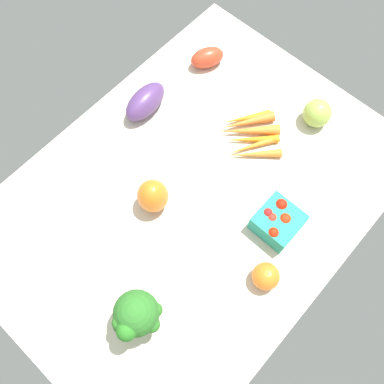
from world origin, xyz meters
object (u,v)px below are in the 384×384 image
broccoli_head (136,315)px  heirloom_tomato_orange (266,276)px  carrot_bunch (250,133)px  roma_tomato (207,58)px  berry_basket (278,221)px  heirloom_tomato_green (317,113)px  eggplant (145,102)px  bell_pepper_orange (153,196)px

broccoli_head → heirloom_tomato_orange: size_ratio=2.17×
carrot_bunch → roma_tomato: bearing=-112.8°
roma_tomato → heirloom_tomato_orange: size_ratio=1.51×
broccoli_head → heirloom_tomato_orange: 30.10cm
berry_basket → heirloom_tomato_green: (-30.53, -10.78, 0.44)cm
roma_tomato → berry_basket: berry_basket is taller
eggplant → roma_tomato: bearing=-9.7°
broccoli_head → heirloom_tomato_orange: broccoli_head is taller
heirloom_tomato_orange → bell_pepper_orange: bearing=-83.7°
bell_pepper_orange → heirloom_tomato_green: bell_pepper_orange is taller
bell_pepper_orange → heirloom_tomato_green: (-46.17, 15.07, -1.23)cm
carrot_bunch → eggplant: eggplant is taller
bell_pepper_orange → eggplant: 28.03cm
broccoli_head → berry_basket: bearing=167.3°
broccoli_head → bell_pepper_orange: (-22.19, -17.30, -3.76)cm
berry_basket → broccoli_head: (37.84, -8.55, 5.44)cm
berry_basket → heirloom_tomato_green: size_ratio=1.34×
carrot_bunch → heirloom_tomato_green: bearing=146.8°
broccoli_head → bell_pepper_orange: size_ratio=1.40×
roma_tomato → eggplant: bearing=-158.1°
carrot_bunch → eggplant: size_ratio=1.40×
berry_basket → bell_pepper_orange: bearing=-58.8°
bell_pepper_orange → heirloom_tomato_orange: bell_pepper_orange is taller
heirloom_tomato_green → broccoli_head: bearing=1.9°
berry_basket → eggplant: size_ratio=0.73×
berry_basket → heirloom_tomato_orange: berry_basket is taller
eggplant → carrot_bunch: bearing=-68.7°
heirloom_tomato_orange → broccoli_head: bearing=-29.6°
berry_basket → eggplant: eggplant is taller
heirloom_tomato_green → eggplant: bearing=-52.5°
heirloom_tomato_orange → heirloom_tomato_green: 45.84cm
bell_pepper_orange → heirloom_tomato_orange: bearing=96.3°
heirloom_tomato_green → heirloom_tomato_orange: bearing=21.5°
carrot_bunch → heirloom_tomato_orange: heirloom_tomato_orange is taller
bell_pepper_orange → berry_basket: bearing=121.2°
berry_basket → roma_tomato: bearing=-119.5°
berry_basket → bell_pepper_orange: (15.65, -25.85, 1.67)cm
carrot_bunch → heirloom_tomato_green: heirloom_tomato_green is taller
roma_tomato → heirloom_tomato_green: 34.36cm
carrot_bunch → roma_tomato: size_ratio=1.99×
eggplant → berry_basket: bearing=-97.6°
roma_tomato → berry_basket: 51.43cm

